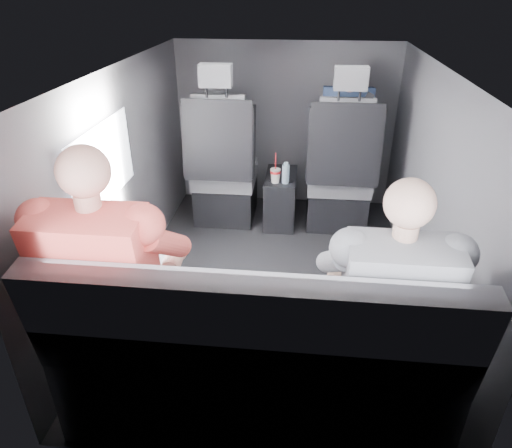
# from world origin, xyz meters

# --- Properties ---
(floor) EXTENTS (2.60, 2.60, 0.00)m
(floor) POSITION_xyz_m (0.00, 0.00, 0.00)
(floor) COLOR black
(floor) RESTS_ON ground
(ceiling) EXTENTS (2.60, 2.60, 0.00)m
(ceiling) POSITION_xyz_m (0.00, 0.00, 1.35)
(ceiling) COLOR #B2B2AD
(ceiling) RESTS_ON panel_back
(panel_left) EXTENTS (0.02, 2.60, 1.35)m
(panel_left) POSITION_xyz_m (-0.90, 0.00, 0.68)
(panel_left) COLOR #56565B
(panel_left) RESTS_ON floor
(panel_right) EXTENTS (0.02, 2.60, 1.35)m
(panel_right) POSITION_xyz_m (0.90, 0.00, 0.68)
(panel_right) COLOR #56565B
(panel_right) RESTS_ON floor
(panel_front) EXTENTS (1.80, 0.02, 1.35)m
(panel_front) POSITION_xyz_m (0.00, 1.30, 0.68)
(panel_front) COLOR #56565B
(panel_front) RESTS_ON floor
(panel_back) EXTENTS (1.80, 0.02, 1.35)m
(panel_back) POSITION_xyz_m (0.00, -1.30, 0.68)
(panel_back) COLOR #56565B
(panel_back) RESTS_ON floor
(side_window) EXTENTS (0.02, 0.75, 0.42)m
(side_window) POSITION_xyz_m (-0.88, -0.30, 0.90)
(side_window) COLOR white
(side_window) RESTS_ON panel_left
(seatbelt) EXTENTS (0.35, 0.11, 0.59)m
(seatbelt) POSITION_xyz_m (0.45, 0.67, 0.80)
(seatbelt) COLOR black
(seatbelt) RESTS_ON front_seat_right
(front_seat_left) EXTENTS (0.52, 0.58, 1.26)m
(front_seat_left) POSITION_xyz_m (-0.45, 0.84, 0.40)
(front_seat_left) COLOR black
(front_seat_left) RESTS_ON floor
(front_seat_right) EXTENTS (0.52, 0.58, 1.26)m
(front_seat_right) POSITION_xyz_m (0.45, 0.84, 0.40)
(front_seat_right) COLOR black
(front_seat_right) RESTS_ON floor
(center_console) EXTENTS (0.24, 0.48, 0.41)m
(center_console) POSITION_xyz_m (0.00, 0.88, 0.20)
(center_console) COLOR black
(center_console) RESTS_ON floor
(rear_bench) EXTENTS (1.60, 0.57, 0.92)m
(rear_bench) POSITION_xyz_m (0.00, -1.06, 0.31)
(rear_bench) COLOR slate
(rear_bench) RESTS_ON floor
(soda_cup) EXTENTS (0.08, 0.08, 0.23)m
(soda_cup) POSITION_xyz_m (-0.04, 0.73, 0.46)
(soda_cup) COLOR white
(soda_cup) RESTS_ON center_console
(water_bottle) EXTENTS (0.06, 0.06, 0.16)m
(water_bottle) POSITION_xyz_m (0.04, 0.73, 0.48)
(water_bottle) COLOR #A5C4E0
(water_bottle) RESTS_ON center_console
(laptop_white) EXTENTS (0.37, 0.34, 0.27)m
(laptop_white) POSITION_xyz_m (-0.60, -0.79, 0.64)
(laptop_white) COLOR white
(laptop_white) RESTS_ON passenger_rear_left
(laptop_black) EXTENTS (0.35, 0.38, 0.21)m
(laptop_black) POSITION_xyz_m (0.49, -0.80, 0.63)
(laptop_black) COLOR black
(laptop_black) RESTS_ON passenger_rear_right
(passenger_rear_left) EXTENTS (0.53, 0.65, 1.27)m
(passenger_rear_left) POSITION_xyz_m (-0.59, -0.97, 0.65)
(passenger_rear_left) COLOR #323237
(passenger_rear_left) RESTS_ON rear_bench
(passenger_rear_right) EXTENTS (0.48, 0.61, 1.20)m
(passenger_rear_right) POSITION_xyz_m (0.52, -0.97, 0.62)
(passenger_rear_right) COLOR #31496D
(passenger_rear_right) RESTS_ON rear_bench
(passenger_front_right) EXTENTS (0.38, 0.38, 0.74)m
(passenger_front_right) POSITION_xyz_m (0.48, 1.10, 0.74)
(passenger_front_right) COLOR #31496D
(passenger_front_right) RESTS_ON front_seat_right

